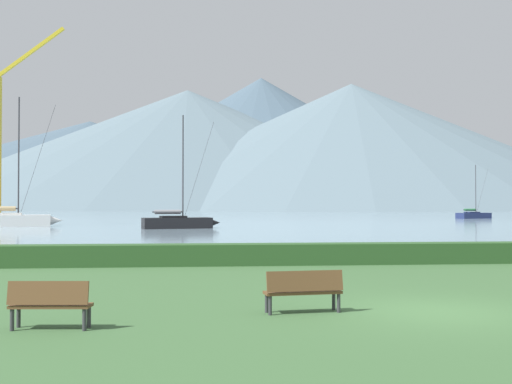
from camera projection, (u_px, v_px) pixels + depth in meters
ground_plane at (438, 312)px, 13.85m from camera, size 1000.00×1000.00×0.00m
harbor_water at (220, 214)px, 150.23m from camera, size 320.00×246.00×0.00m
hedge_line at (332, 254)px, 24.81m from camera, size 80.00×1.20×0.83m
sailboat_slip_0 at (13, 219)px, 64.89m from camera, size 9.20×4.31×13.70m
sailboat_slip_2 at (474, 215)px, 100.43m from camera, size 6.84×3.81×8.76m
sailboat_slip_4 at (178, 222)px, 60.30m from camera, size 7.84×3.76×11.12m
park_bench_near_path at (304, 289)px, 13.70m from camera, size 1.78×0.67×0.95m
park_bench_under_tree at (50, 302)px, 11.89m from camera, size 1.57×0.60×0.95m
distant_hill_west_ridge at (261, 143)px, 368.22m from camera, size 255.05×255.05×77.51m
distant_hill_central_peak at (188, 149)px, 339.40m from camera, size 300.10×300.10×64.90m
distant_hill_east_ridge at (90, 164)px, 419.05m from camera, size 354.44×354.44×58.31m
distant_hill_far_shoulder at (351, 146)px, 307.11m from camera, size 266.17×266.17×62.12m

